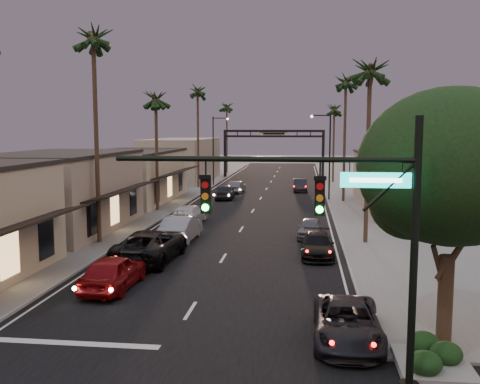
% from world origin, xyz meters
% --- Properties ---
extents(ground, '(200.00, 200.00, 0.00)m').
position_xyz_m(ground, '(0.00, 40.00, 0.00)').
color(ground, slate).
rests_on(ground, ground).
extents(road, '(14.00, 120.00, 0.02)m').
position_xyz_m(road, '(0.00, 45.00, 0.00)').
color(road, black).
rests_on(road, ground).
extents(sidewalk_left, '(5.00, 92.00, 0.12)m').
position_xyz_m(sidewalk_left, '(-9.50, 52.00, 0.06)').
color(sidewalk_left, slate).
rests_on(sidewalk_left, ground).
extents(sidewalk_right, '(5.00, 92.00, 0.12)m').
position_xyz_m(sidewalk_right, '(9.50, 52.00, 0.06)').
color(sidewalk_right, slate).
rests_on(sidewalk_right, ground).
extents(storefront_mid, '(8.00, 14.00, 5.50)m').
position_xyz_m(storefront_mid, '(-13.00, 26.00, 2.75)').
color(storefront_mid, gray).
rests_on(storefront_mid, ground).
extents(storefront_far, '(8.00, 16.00, 5.00)m').
position_xyz_m(storefront_far, '(-13.00, 42.00, 2.50)').
color(storefront_far, '#B5AA8A').
rests_on(storefront_far, ground).
extents(storefront_dist, '(8.00, 20.00, 6.00)m').
position_xyz_m(storefront_dist, '(-13.00, 65.00, 3.00)').
color(storefront_dist, gray).
rests_on(storefront_dist, ground).
extents(building_right, '(8.00, 18.00, 5.00)m').
position_xyz_m(building_right, '(14.00, 40.00, 2.50)').
color(building_right, gray).
rests_on(building_right, ground).
extents(traffic_signal, '(8.51, 0.22, 7.80)m').
position_xyz_m(traffic_signal, '(5.69, 4.00, 5.08)').
color(traffic_signal, black).
rests_on(traffic_signal, ground).
extents(corner_tree, '(6.20, 6.20, 8.80)m').
position_xyz_m(corner_tree, '(9.48, 7.45, 5.98)').
color(corner_tree, '#38281C').
rests_on(corner_tree, ground).
extents(planter, '(2.20, 2.60, 0.24)m').
position_xyz_m(planter, '(8.60, 5.50, 0.00)').
color(planter, gray).
rests_on(planter, ground).
extents(arch, '(15.20, 0.40, 7.27)m').
position_xyz_m(arch, '(0.00, 70.00, 5.53)').
color(arch, black).
rests_on(arch, ground).
extents(streetlight_right, '(2.13, 0.30, 9.00)m').
position_xyz_m(streetlight_right, '(6.92, 45.00, 5.33)').
color(streetlight_right, black).
rests_on(streetlight_right, ground).
extents(streetlight_left, '(2.13, 0.30, 9.00)m').
position_xyz_m(streetlight_left, '(-6.92, 58.00, 5.33)').
color(streetlight_left, black).
rests_on(streetlight_left, ground).
extents(palm_lb, '(3.20, 3.20, 15.20)m').
position_xyz_m(palm_lb, '(-8.60, 22.00, 13.39)').
color(palm_lb, '#38281C').
rests_on(palm_lb, ground).
extents(palm_lc, '(3.20, 3.20, 12.20)m').
position_xyz_m(palm_lc, '(-8.60, 36.00, 10.47)').
color(palm_lc, '#38281C').
rests_on(palm_lc, ground).
extents(palm_ld, '(3.20, 3.20, 14.20)m').
position_xyz_m(palm_ld, '(-8.60, 55.00, 12.42)').
color(palm_ld, '#38281C').
rests_on(palm_ld, ground).
extents(palm_ra, '(3.20, 3.20, 13.20)m').
position_xyz_m(palm_ra, '(8.60, 24.00, 11.44)').
color(palm_ra, '#38281C').
rests_on(palm_ra, ground).
extents(palm_rb, '(3.20, 3.20, 14.20)m').
position_xyz_m(palm_rb, '(8.60, 44.00, 12.42)').
color(palm_rb, '#38281C').
rests_on(palm_rb, ground).
extents(palm_rc, '(3.20, 3.20, 12.20)m').
position_xyz_m(palm_rc, '(8.60, 64.00, 10.47)').
color(palm_rc, '#38281C').
rests_on(palm_rc, ground).
extents(palm_far, '(3.20, 3.20, 13.20)m').
position_xyz_m(palm_far, '(-8.30, 78.00, 11.44)').
color(palm_far, '#38281C').
rests_on(palm_far, ground).
extents(oncoming_red, '(2.04, 4.87, 1.65)m').
position_xyz_m(oncoming_red, '(-4.18, 12.50, 0.82)').
color(oncoming_red, maroon).
rests_on(oncoming_red, ground).
extents(oncoming_pickup, '(3.26, 6.51, 1.77)m').
position_xyz_m(oncoming_pickup, '(-4.00, 18.00, 0.88)').
color(oncoming_pickup, black).
rests_on(oncoming_pickup, ground).
extents(oncoming_silver, '(1.92, 5.23, 1.71)m').
position_xyz_m(oncoming_silver, '(-3.51, 23.50, 0.86)').
color(oncoming_silver, gray).
rests_on(oncoming_silver, ground).
extents(oncoming_white, '(2.40, 5.13, 1.45)m').
position_xyz_m(oncoming_white, '(-4.40, 30.07, 0.72)').
color(oncoming_white, silver).
rests_on(oncoming_white, ground).
extents(oncoming_dgrey, '(2.16, 4.81, 1.60)m').
position_xyz_m(oncoming_dgrey, '(-3.73, 44.83, 0.80)').
color(oncoming_dgrey, black).
rests_on(oncoming_dgrey, ground).
extents(oncoming_grey_far, '(1.84, 4.27, 1.37)m').
position_xyz_m(oncoming_grey_far, '(-3.19, 50.51, 0.68)').
color(oncoming_grey_far, '#4D4E52').
rests_on(oncoming_grey_far, ground).
extents(curbside_near, '(2.41, 5.07, 1.40)m').
position_xyz_m(curbside_near, '(6.14, 7.51, 0.70)').
color(curbside_near, black).
rests_on(curbside_near, ground).
extents(curbside_black, '(1.90, 4.66, 1.35)m').
position_xyz_m(curbside_black, '(5.42, 20.10, 0.68)').
color(curbside_black, black).
rests_on(curbside_black, ground).
extents(curbside_grey, '(1.96, 4.05, 1.33)m').
position_xyz_m(curbside_grey, '(5.07, 25.60, 0.67)').
color(curbside_grey, '#57565C').
rests_on(curbside_grey, ground).
extents(curbside_far, '(1.77, 4.56, 1.48)m').
position_xyz_m(curbside_far, '(4.14, 52.93, 0.74)').
color(curbside_far, black).
rests_on(curbside_far, ground).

